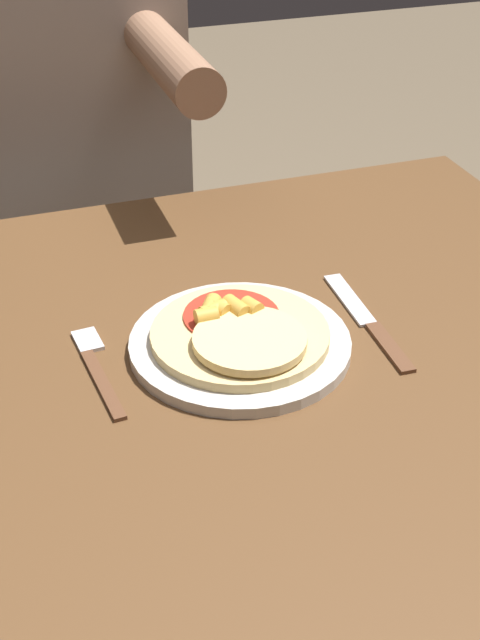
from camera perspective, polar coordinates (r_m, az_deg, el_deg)
The scene contains 6 objects.
dining_table at distance 1.07m, azimuth -0.82°, elevation -7.61°, with size 1.06×0.88×0.74m.
plate at distance 1.01m, azimuth 0.00°, elevation -1.56°, with size 0.25×0.25×0.01m.
pizza at distance 1.00m, azimuth -0.01°, elevation -0.81°, with size 0.20×0.20×0.04m.
fork at distance 1.00m, azimuth -9.18°, elevation -2.90°, with size 0.03×0.18×0.00m.
knife at distance 1.07m, azimuth 8.23°, elevation -0.13°, with size 0.03×0.22×0.00m.
person_diner at distance 1.61m, azimuth -10.06°, elevation 11.21°, with size 0.34×0.52×1.26m.
Camera 1 is at (-0.25, -0.77, 1.32)m, focal length 50.00 mm.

